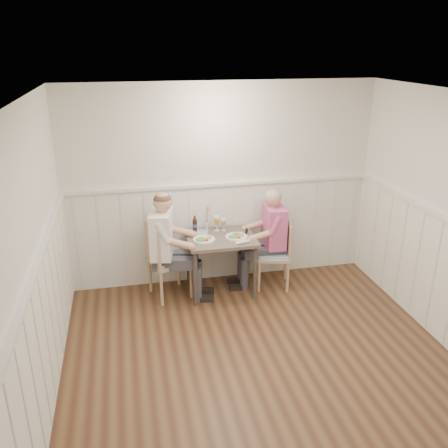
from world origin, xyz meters
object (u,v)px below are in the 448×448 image
Objects in this scene: chair_left at (165,258)px; diner_cream at (166,255)px; dining_table at (221,245)px; chair_right at (278,251)px; grass_vase at (206,218)px; beer_bottle at (195,225)px; man_in_pink at (270,245)px.

chair_left is 0.70× the size of diner_cream.
dining_table is 0.69m from diner_cream.
chair_left reaches higher than dining_table.
chair_right is 0.64× the size of diner_cream.
grass_vase reaches higher than chair_right.
chair_right is at bearing -14.63° from beer_bottle.
chair_right is at bearing -20.54° from grass_vase.
diner_cream reaches higher than chair_right.
dining_table is at bearing -41.64° from beer_bottle.
man_in_pink is (-0.08, 0.07, 0.07)m from chair_right.
chair_right is at bearing 0.64° from diner_cream.
man_in_pink is 3.84× the size of grass_vase.
man_in_pink is 1.02m from beer_bottle.
dining_table is 0.86× the size of chair_left.
dining_table is at bearing -68.18° from grass_vase.
chair_right is 1.13m from beer_bottle.
dining_table is 0.71m from chair_left.
man_in_pink is 1.36m from diner_cream.
man_in_pink is at bearing -12.15° from beer_bottle.
beer_bottle is (-1.03, 0.27, 0.36)m from chair_right.
chair_left is 0.74× the size of man_in_pink.
man_in_pink is 0.90m from grass_vase.
man_in_pink is (1.37, 0.04, 0.03)m from chair_left.
beer_bottle is (0.41, 0.29, 0.26)m from diner_cream.
man_in_pink reaches higher than chair_right.
chair_right is 0.92× the size of chair_left.
chair_right is (0.75, -0.02, -0.15)m from dining_table.
chair_right reaches higher than dining_table.
chair_left is at bearing 179.14° from dining_table.
chair_left is 0.58m from beer_bottle.
beer_bottle is at bearing 165.37° from chair_right.
chair_left is at bearing 106.45° from diner_cream.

